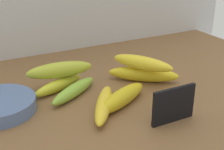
{
  "coord_description": "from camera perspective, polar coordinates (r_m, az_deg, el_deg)",
  "views": [
    {
      "loc": [
        -43.69,
        -68.97,
        41.69
      ],
      "look_at": [
        -7.77,
        -0.19,
        8.0
      ],
      "focal_mm": 51.38,
      "sensor_mm": 36.0,
      "label": 1
    }
  ],
  "objects": [
    {
      "name": "banana_0",
      "position": [
        0.93,
        5.59,
        0.13
      ],
      "size": [
        18.6,
        15.76,
        4.25
      ],
      "primitive_type": "ellipsoid",
      "rotation": [
        0.0,
        0.0,
        5.62
      ],
      "color": "yellow",
      "rests_on": "counter_top"
    },
    {
      "name": "banana_4",
      "position": [
        0.79,
        1.75,
        -4.06
      ],
      "size": [
        18.41,
        11.93,
        4.2
      ],
      "primitive_type": "ellipsoid",
      "rotation": [
        0.0,
        0.0,
        3.6
      ],
      "color": "gold",
      "rests_on": "counter_top"
    },
    {
      "name": "banana_7",
      "position": [
        0.9,
        5.43,
        2.03
      ],
      "size": [
        11.61,
        15.58,
        3.59
      ],
      "primitive_type": "ellipsoid",
      "rotation": [
        0.0,
        0.0,
        5.27
      ],
      "color": "yellow",
      "rests_on": "banana_0"
    },
    {
      "name": "banana_6",
      "position": [
        0.88,
        -9.28,
        0.89
      ],
      "size": [
        18.38,
        6.23,
        4.34
      ],
      "primitive_type": "ellipsoid",
      "rotation": [
        0.0,
        0.0,
        -0.11
      ],
      "color": "#ADB92E",
      "rests_on": "banana_1"
    },
    {
      "name": "banana_3",
      "position": [
        0.84,
        -6.78,
        -2.74
      ],
      "size": [
        16.54,
        12.27,
        3.39
      ],
      "primitive_type": "ellipsoid",
      "rotation": [
        0.0,
        0.0,
        3.71
      ],
      "color": "#89BA38",
      "rests_on": "counter_top"
    },
    {
      "name": "banana_5",
      "position": [
        0.9,
        5.43,
        2.15
      ],
      "size": [
        12.75,
        17.43,
        3.87
      ],
      "primitive_type": "ellipsoid",
      "rotation": [
        0.0,
        0.0,
        5.26
      ],
      "color": "yellow",
      "rests_on": "banana_0"
    },
    {
      "name": "banana_1",
      "position": [
        0.88,
        -9.48,
        -1.79
      ],
      "size": [
        16.05,
        8.99,
        3.22
      ],
      "primitive_type": "ellipsoid",
      "rotation": [
        0.0,
        0.0,
        0.38
      ],
      "color": "gold",
      "rests_on": "counter_top"
    },
    {
      "name": "banana_2",
      "position": [
        0.77,
        -1.47,
        -5.26
      ],
      "size": [
        13.2,
        17.9,
        3.54
      ],
      "primitive_type": "ellipsoid",
      "rotation": [
        0.0,
        0.0,
        4.14
      ],
      "color": "yellow",
      "rests_on": "counter_top"
    },
    {
      "name": "counter_top",
      "position": [
        0.91,
        4.29,
        -2.81
      ],
      "size": [
        110.0,
        76.0,
        3.0
      ],
      "primitive_type": "cube",
      "color": "brown",
      "rests_on": "ground"
    },
    {
      "name": "chalkboard_sign",
      "position": [
        0.73,
        10.85,
        -5.47
      ],
      "size": [
        11.0,
        1.8,
        8.4
      ],
      "color": "black",
      "rests_on": "counter_top"
    }
  ]
}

